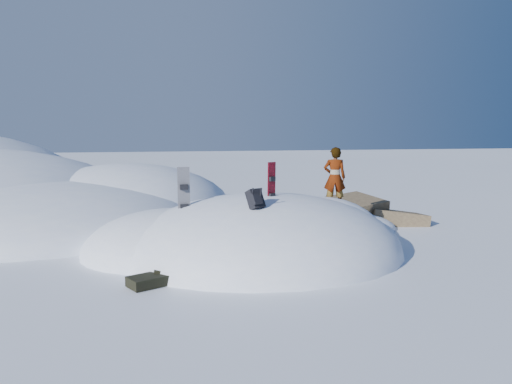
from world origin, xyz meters
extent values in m
plane|color=white|center=(0.00, 0.00, 0.00)|extent=(120.00, 120.00, 0.00)
ellipsoid|color=white|center=(0.00, 0.00, 0.00)|extent=(7.00, 6.00, 3.00)
ellipsoid|color=white|center=(-2.20, 0.60, 0.00)|extent=(4.40, 4.00, 2.20)
ellipsoid|color=white|center=(1.80, 0.80, 0.00)|extent=(3.60, 3.20, 2.50)
ellipsoid|color=white|center=(-6.00, 5.00, 0.00)|extent=(10.00, 9.00, 2.80)
ellipsoid|color=white|center=(-3.50, 7.50, 0.00)|extent=(8.00, 8.00, 3.60)
ellipsoid|color=white|center=(-5.50, 4.00, 0.00)|extent=(6.00, 5.00, 1.80)
cube|color=olive|center=(3.60, 3.40, 0.10)|extent=(2.82, 2.41, 1.62)
cube|color=olive|center=(5.20, 3.00, -0.10)|extent=(2.16, 1.80, 1.33)
cube|color=olive|center=(4.20, 4.60, 0.00)|extent=(2.08, 2.01, 1.10)
ellipsoid|color=white|center=(3.20, 2.40, 0.00)|extent=(3.20, 2.40, 1.00)
cube|color=red|center=(0.14, -0.27, 1.63)|extent=(0.23, 0.17, 1.33)
cube|color=black|center=(0.14, -0.32, 1.89)|extent=(0.18, 0.16, 0.11)
cube|color=black|center=(0.14, -0.32, 1.49)|extent=(0.18, 0.16, 0.11)
cube|color=black|center=(-1.93, 0.01, 1.41)|extent=(0.30, 0.12, 1.56)
cube|color=black|center=(-1.93, -0.05, 1.72)|extent=(0.19, 0.12, 0.13)
cube|color=black|center=(-1.93, -0.05, 1.25)|extent=(0.19, 0.12, 0.13)
cube|color=black|center=(-0.47, -1.18, 1.54)|extent=(0.44, 0.48, 0.48)
cube|color=black|center=(-0.47, -1.32, 1.56)|extent=(0.27, 0.27, 0.26)
cylinder|color=black|center=(-0.56, -1.30, 1.65)|extent=(0.03, 0.17, 0.32)
cylinder|color=black|center=(-0.37, -1.30, 1.65)|extent=(0.03, 0.17, 0.32)
cube|color=black|center=(-2.82, -2.04, 0.11)|extent=(0.87, 0.77, 0.20)
cube|color=black|center=(-2.48, -1.81, 0.20)|extent=(0.43, 0.34, 0.13)
imported|color=slate|center=(2.29, 1.09, 1.75)|extent=(0.70, 0.56, 1.67)
camera|label=1|loc=(-2.86, -11.73, 3.05)|focal=35.00mm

